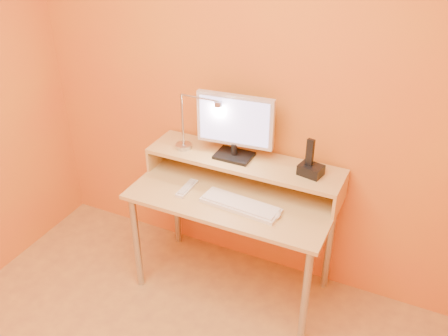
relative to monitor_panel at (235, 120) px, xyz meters
The scene contains 25 objects.
wall_back 0.22m from the monitor_panel, 67.97° to the left, with size 3.00×0.04×2.50m, color orange.
desk_leg_fl 1.00m from the monitor_panel, 139.80° to the right, with size 0.04×0.04×0.69m, color #ACADB2.
desk_leg_fr 1.07m from the monitor_panel, 33.70° to the right, with size 0.04×0.04×0.69m, color #ACADB2.
desk_leg_bl 0.92m from the monitor_panel, 169.49° to the left, with size 0.04×0.04×0.69m, color #ACADB2.
desk_leg_br 0.99m from the monitor_panel, ahead, with size 0.04×0.04×0.69m, color #ACADB2.
desk_lower 0.45m from the monitor_panel, 67.97° to the right, with size 1.20×0.60×0.03m, color tan.
shelf_riser_left 0.62m from the monitor_panel, behind, with size 0.02×0.30×0.14m, color tan.
shelf_riser_right 0.73m from the monitor_panel, ahead, with size 0.02×0.30×0.14m, color tan.
desk_shelf 0.26m from the monitor_panel, ahead, with size 1.20×0.30×0.03m, color tan.
monitor_foot 0.23m from the monitor_panel, 90.00° to the right, with size 0.22×0.16×0.02m, color black.
monitor_neck 0.19m from the monitor_panel, 90.00° to the right, with size 0.04×0.04×0.07m, color black.
monitor_panel is the anchor object (origin of this frame).
monitor_back 0.02m from the monitor_panel, 90.00° to the left, with size 0.41×0.01×0.27m, color black.
monitor_screen 0.02m from the monitor_panel, 90.00° to the right, with size 0.42×0.00×0.27m, color #AFB0F7.
lamp_base 0.40m from the monitor_panel, behind, with size 0.10×0.10×0.03m, color #ACADB2.
lamp_post 0.34m from the monitor_panel, behind, with size 0.01×0.01×0.33m, color #ACADB2.
lamp_arm 0.24m from the monitor_panel, 169.18° to the right, with size 0.01×0.01×0.24m, color #ACADB2.
lamp_head 0.14m from the monitor_panel, 155.85° to the right, with size 0.04×0.04×0.03m, color #ACADB2.
lamp_bulb 0.13m from the monitor_panel, 155.85° to the right, with size 0.03×0.03×0.00m, color #FFEAC6.
phone_dock 0.52m from the monitor_panel, ahead, with size 0.13×0.10×0.06m, color black.
phone_handset 0.47m from the monitor_panel, ahead, with size 0.04×0.03×0.16m, color black.
phone_led 0.56m from the monitor_panel, ahead, with size 0.01×0.00×0.04m, color #3784FF.
keyboard 0.49m from the monitor_panel, 59.21° to the right, with size 0.46×0.15×0.02m, color silver.
mouse 0.59m from the monitor_panel, 34.80° to the right, with size 0.05×0.09×0.03m, color white.
remote_control 0.50m from the monitor_panel, 131.12° to the right, with size 0.05×0.20×0.02m, color silver.
Camera 1 is at (0.99, -1.04, 2.35)m, focal length 39.81 mm.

